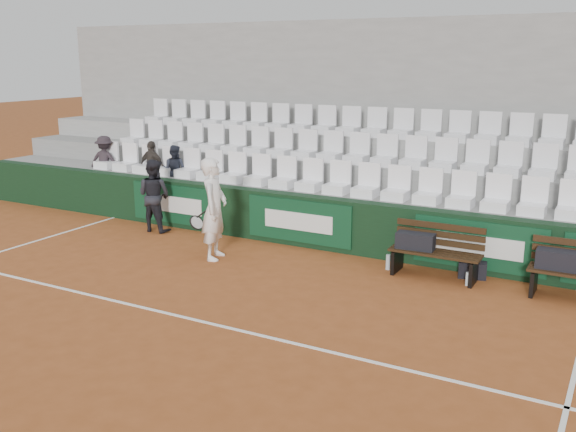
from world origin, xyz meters
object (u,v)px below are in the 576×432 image
(water_bottle_near, at_px, (388,262))
(spectator_b, at_px, (151,147))
(ball_kid, at_px, (154,195))
(spectator_a, at_px, (104,142))
(tennis_player, at_px, (214,209))
(sports_bag_left, at_px, (415,241))
(water_bottle_far, at_px, (467,279))
(sports_bag_right, at_px, (558,260))
(spectator_c, at_px, (174,150))
(sports_bag_ground, at_px, (472,269))
(bench_left, at_px, (434,265))

(water_bottle_near, relative_size, spectator_b, 0.23)
(ball_kid, relative_size, spectator_a, 1.26)
(water_bottle_near, bearing_deg, tennis_player, -163.40)
(tennis_player, xyz_separation_m, spectator_a, (-4.57, 2.01, 0.68))
(water_bottle_near, bearing_deg, ball_kid, 179.26)
(sports_bag_left, relative_size, ball_kid, 0.42)
(water_bottle_near, height_order, spectator_a, spectator_a)
(water_bottle_near, xyz_separation_m, ball_kid, (-5.20, 0.07, 0.63))
(water_bottle_far, height_order, spectator_b, spectator_b)
(sports_bag_right, relative_size, tennis_player, 0.34)
(spectator_b, bearing_deg, spectator_c, -179.45)
(water_bottle_near, bearing_deg, water_bottle_far, -5.92)
(spectator_b, distance_m, spectator_c, 0.64)
(sports_bag_right, relative_size, sports_bag_ground, 1.37)
(water_bottle_near, xyz_separation_m, spectator_a, (-7.56, 1.12, 1.47))
(sports_bag_left, bearing_deg, spectator_a, 171.95)
(water_bottle_far, height_order, spectator_a, spectator_a)
(sports_bag_left, height_order, water_bottle_near, sports_bag_left)
(sports_bag_right, xyz_separation_m, spectator_b, (-8.81, 1.11, 1.00))
(bench_left, distance_m, sports_bag_right, 1.91)
(sports_bag_left, relative_size, tennis_player, 0.34)
(tennis_player, bearing_deg, sports_bag_right, 8.94)
(bench_left, bearing_deg, sports_bag_left, -179.11)
(spectator_c, bearing_deg, sports_bag_ground, 159.23)
(bench_left, distance_m, water_bottle_far, 0.61)
(ball_kid, relative_size, spectator_c, 1.35)
(sports_bag_ground, bearing_deg, spectator_c, 173.16)
(spectator_a, bearing_deg, water_bottle_far, 156.46)
(sports_bag_right, bearing_deg, sports_bag_ground, 167.48)
(sports_bag_right, relative_size, spectator_a, 0.51)
(sports_bag_ground, xyz_separation_m, spectator_b, (-7.49, 0.82, 1.45))
(water_bottle_far, bearing_deg, spectator_a, 171.99)
(sports_bag_left, relative_size, water_bottle_near, 2.36)
(tennis_player, distance_m, spectator_c, 3.26)
(sports_bag_ground, distance_m, spectator_a, 9.10)
(sports_bag_ground, relative_size, spectator_c, 0.40)
(bench_left, distance_m, sports_bag_left, 0.50)
(bench_left, relative_size, sports_bag_ground, 3.31)
(sports_bag_right, xyz_separation_m, spectator_c, (-8.17, 1.11, 0.97))
(sports_bag_right, bearing_deg, spectator_c, 172.23)
(water_bottle_far, relative_size, spectator_a, 0.18)
(sports_bag_right, bearing_deg, sports_bag_left, -179.42)
(sports_bag_right, xyz_separation_m, water_bottle_far, (-1.29, -0.15, -0.48))
(water_bottle_far, bearing_deg, sports_bag_ground, 93.20)
(bench_left, relative_size, water_bottle_far, 6.71)
(sports_bag_ground, distance_m, water_bottle_far, 0.44)
(sports_bag_right, bearing_deg, water_bottle_near, -179.98)
(spectator_b, bearing_deg, water_bottle_near, 170.21)
(sports_bag_left, height_order, spectator_b, spectator_b)
(sports_bag_ground, distance_m, spectator_c, 7.05)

